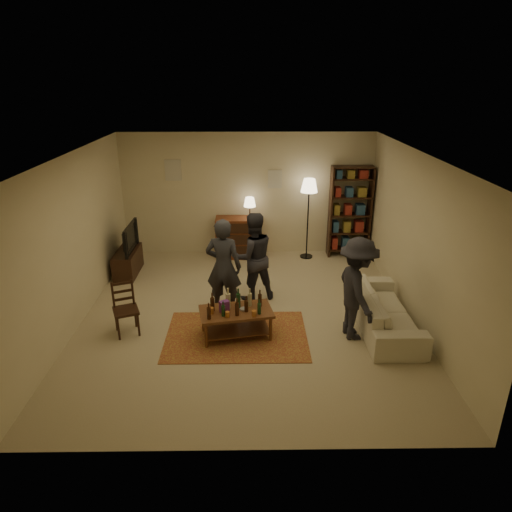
{
  "coord_description": "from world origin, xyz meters",
  "views": [
    {
      "loc": [
        0.06,
        -6.84,
        3.83
      ],
      "look_at": [
        0.15,
        0.1,
        1.05
      ],
      "focal_mm": 32.0,
      "sensor_mm": 36.0,
      "label": 1
    }
  ],
  "objects_px": {
    "dining_chair": "(125,306)",
    "person_by_sofa": "(357,289)",
    "sofa": "(384,310)",
    "floor_lamp": "(309,191)",
    "tv_stand": "(127,256)",
    "bookshelf": "(350,211)",
    "coffee_table": "(235,314)",
    "person_right": "(253,257)",
    "dresser": "(239,236)",
    "person_left": "(224,267)"
  },
  "relations": [
    {
      "from": "dining_chair",
      "to": "bookshelf",
      "type": "relative_size",
      "value": 0.43
    },
    {
      "from": "person_by_sofa",
      "to": "coffee_table",
      "type": "bearing_deg",
      "value": 81.99
    },
    {
      "from": "dining_chair",
      "to": "bookshelf",
      "type": "distance_m",
      "value": 5.32
    },
    {
      "from": "dining_chair",
      "to": "tv_stand",
      "type": "relative_size",
      "value": 0.82
    },
    {
      "from": "sofa",
      "to": "person_by_sofa",
      "type": "relative_size",
      "value": 1.28
    },
    {
      "from": "dresser",
      "to": "person_left",
      "type": "distance_m",
      "value": 2.58
    },
    {
      "from": "floor_lamp",
      "to": "person_left",
      "type": "distance_m",
      "value": 3.09
    },
    {
      "from": "dining_chair",
      "to": "person_right",
      "type": "bearing_deg",
      "value": 8.05
    },
    {
      "from": "coffee_table",
      "to": "person_right",
      "type": "distance_m",
      "value": 1.4
    },
    {
      "from": "bookshelf",
      "to": "floor_lamp",
      "type": "height_order",
      "value": "bookshelf"
    },
    {
      "from": "dining_chair",
      "to": "bookshelf",
      "type": "xyz_separation_m",
      "value": [
        4.16,
        3.27,
        0.59
      ]
    },
    {
      "from": "coffee_table",
      "to": "dresser",
      "type": "relative_size",
      "value": 0.88
    },
    {
      "from": "dining_chair",
      "to": "dresser",
      "type": "xyz_separation_m",
      "value": [
        1.72,
        3.21,
        0.03
      ]
    },
    {
      "from": "bookshelf",
      "to": "person_left",
      "type": "bearing_deg",
      "value": -135.22
    },
    {
      "from": "coffee_table",
      "to": "tv_stand",
      "type": "relative_size",
      "value": 1.13
    },
    {
      "from": "person_left",
      "to": "dresser",
      "type": "bearing_deg",
      "value": -82.2
    },
    {
      "from": "tv_stand",
      "to": "bookshelf",
      "type": "distance_m",
      "value": 4.84
    },
    {
      "from": "coffee_table",
      "to": "sofa",
      "type": "bearing_deg",
      "value": 6.15
    },
    {
      "from": "person_by_sofa",
      "to": "dining_chair",
      "type": "bearing_deg",
      "value": 79.54
    },
    {
      "from": "dining_chair",
      "to": "person_left",
      "type": "bearing_deg",
      "value": 1.65
    },
    {
      "from": "person_right",
      "to": "floor_lamp",
      "type": "bearing_deg",
      "value": -139.57
    },
    {
      "from": "dresser",
      "to": "coffee_table",
      "type": "bearing_deg",
      "value": -89.73
    },
    {
      "from": "coffee_table",
      "to": "dresser",
      "type": "bearing_deg",
      "value": 90.27
    },
    {
      "from": "coffee_table",
      "to": "dresser",
      "type": "distance_m",
      "value": 3.37
    },
    {
      "from": "tv_stand",
      "to": "sofa",
      "type": "relative_size",
      "value": 0.51
    },
    {
      "from": "dining_chair",
      "to": "sofa",
      "type": "xyz_separation_m",
      "value": [
        4.11,
        0.09,
        -0.14
      ]
    },
    {
      "from": "dresser",
      "to": "person_left",
      "type": "xyz_separation_m",
      "value": [
        -0.2,
        -2.55,
        0.36
      ]
    },
    {
      "from": "floor_lamp",
      "to": "tv_stand",
      "type": "bearing_deg",
      "value": -167.26
    },
    {
      "from": "tv_stand",
      "to": "dresser",
      "type": "bearing_deg",
      "value": 22.07
    },
    {
      "from": "coffee_table",
      "to": "person_left",
      "type": "distance_m",
      "value": 0.95
    },
    {
      "from": "dining_chair",
      "to": "person_by_sofa",
      "type": "bearing_deg",
      "value": -24.5
    },
    {
      "from": "tv_stand",
      "to": "person_left",
      "type": "relative_size",
      "value": 0.63
    },
    {
      "from": "sofa",
      "to": "person_right",
      "type": "distance_m",
      "value": 2.4
    },
    {
      "from": "tv_stand",
      "to": "dresser",
      "type": "distance_m",
      "value": 2.43
    },
    {
      "from": "floor_lamp",
      "to": "sofa",
      "type": "distance_m",
      "value": 3.4
    },
    {
      "from": "person_left",
      "to": "floor_lamp",
      "type": "bearing_deg",
      "value": -112.18
    },
    {
      "from": "bookshelf",
      "to": "person_by_sofa",
      "type": "height_order",
      "value": "bookshelf"
    },
    {
      "from": "bookshelf",
      "to": "person_by_sofa",
      "type": "xyz_separation_m",
      "value": [
        -0.58,
        -3.45,
        -0.22
      ]
    },
    {
      "from": "coffee_table",
      "to": "person_right",
      "type": "relative_size",
      "value": 0.74
    },
    {
      "from": "tv_stand",
      "to": "coffee_table",
      "type": "bearing_deg",
      "value": -47.27
    },
    {
      "from": "bookshelf",
      "to": "person_by_sofa",
      "type": "distance_m",
      "value": 3.5
    },
    {
      "from": "bookshelf",
      "to": "person_left",
      "type": "xyz_separation_m",
      "value": [
        -2.64,
        -2.62,
        -0.2
      ]
    },
    {
      "from": "dining_chair",
      "to": "floor_lamp",
      "type": "distance_m",
      "value": 4.63
    },
    {
      "from": "floor_lamp",
      "to": "person_right",
      "type": "bearing_deg",
      "value": -121.33
    },
    {
      "from": "tv_stand",
      "to": "person_left",
      "type": "distance_m",
      "value": 2.66
    },
    {
      "from": "person_right",
      "to": "person_by_sofa",
      "type": "relative_size",
      "value": 1.0
    },
    {
      "from": "floor_lamp",
      "to": "person_by_sofa",
      "type": "distance_m",
      "value": 3.41
    },
    {
      "from": "dresser",
      "to": "floor_lamp",
      "type": "xyz_separation_m",
      "value": [
        1.51,
        -0.06,
        1.03
      ]
    },
    {
      "from": "coffee_table",
      "to": "bookshelf",
      "type": "relative_size",
      "value": 0.59
    },
    {
      "from": "sofa",
      "to": "person_left",
      "type": "bearing_deg",
      "value": 77.74
    }
  ]
}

